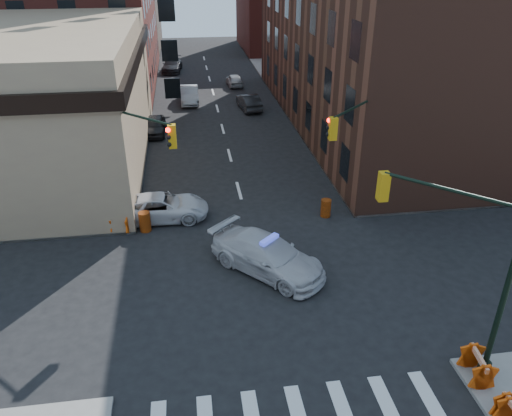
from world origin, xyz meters
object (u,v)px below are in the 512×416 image
object	(u,v)px
parked_car_wnear	(155,126)
barricade_se_a	(477,367)
police_car	(268,255)
pedestrian_a	(43,218)
pickup	(161,207)
parked_car_enear	(249,102)
pedestrian_b	(16,218)
parked_car_wfar	(189,95)
barrel_bank	(145,222)
barrel_road	(326,208)
barricade_nw_a	(121,224)

from	to	relation	value
parked_car_wnear	barricade_se_a	distance (m)	30.41
police_car	pedestrian_a	world-z (taller)	pedestrian_a
pickup	parked_car_enear	bearing A→B (deg)	-19.83
pedestrian_a	parked_car_enear	bearing A→B (deg)	66.06
police_car	pedestrian_a	xyz separation A→B (m)	(-10.96, 4.80, 0.24)
pedestrian_a	pedestrian_b	size ratio (longest dim) A/B	0.92
pedestrian_a	barricade_se_a	xyz separation A→B (m)	(17.01, -12.46, -0.42)
barricade_se_a	parked_car_wfar	bearing A→B (deg)	20.49
parked_car_wnear	parked_car_enear	distance (m)	10.20
pedestrian_a	barrel_bank	bearing A→B (deg)	6.21
pickup	parked_car_enear	xyz separation A→B (m)	(7.56, 20.27, -0.00)
pedestrian_b	pickup	bearing A→B (deg)	7.63
police_car	parked_car_wnear	bearing A→B (deg)	63.20
parked_car_wfar	barricade_se_a	world-z (taller)	parked_car_wfar
parked_car_wnear	parked_car_enear	xyz separation A→B (m)	(8.41, 5.77, 0.02)
parked_car_enear	barricade_se_a	world-z (taller)	parked_car_enear
police_car	pickup	size ratio (longest dim) A/B	1.11
parked_car_wfar	barrel_road	bearing A→B (deg)	-74.15
parked_car_wfar	barricade_nw_a	size ratio (longest dim) A/B	4.29
pickup	barricade_se_a	xyz separation A→B (m)	(11.05, -13.48, -0.07)
pedestrian_b	barricade_se_a	size ratio (longest dim) A/B	1.49
police_car	pickup	xyz separation A→B (m)	(-4.99, 5.82, -0.11)
barricade_se_a	pedestrian_a	bearing A→B (deg)	60.66
parked_car_wnear	barricade_se_a	size ratio (longest dim) A/B	3.03
police_car	parked_car_wnear	distance (m)	21.15
parked_car_wnear	barricade_nw_a	world-z (taller)	parked_car_wnear
barrel_bank	barricade_nw_a	bearing A→B (deg)	-175.22
pedestrian_a	parked_car_wnear	bearing A→B (deg)	80.26
pickup	barricade_se_a	world-z (taller)	pickup
police_car	pedestrian_a	size ratio (longest dim) A/B	3.10
parked_car_wfar	barrel_bank	distance (m)	24.68
barrel_road	barrel_bank	bearing A→B (deg)	-178.87
parked_car_wnear	barrel_road	xyz separation A→B (m)	(9.95, -15.53, -0.19)
parked_car_wfar	parked_car_enear	bearing A→B (deg)	-29.13
police_car	barrel_road	xyz separation A→B (m)	(4.11, 4.79, -0.33)
barrel_bank	parked_car_wnear	bearing A→B (deg)	90.00
pedestrian_a	barrel_road	size ratio (longest dim) A/B	1.83
parked_car_enear	parked_car_wfar	bearing A→B (deg)	-36.21
pickup	barricade_nw_a	bearing A→B (deg)	123.00
parked_car_wnear	parked_car_wfar	world-z (taller)	parked_car_wfar
parked_car_enear	barrel_road	world-z (taller)	parked_car_enear
police_car	barricade_se_a	world-z (taller)	police_car
parked_car_wnear	barrel_road	size ratio (longest dim) A/B	4.03
parked_car_wnear	pedestrian_a	size ratio (longest dim) A/B	2.20
parked_car_enear	pedestrian_b	size ratio (longest dim) A/B	2.17
police_car	parked_car_wnear	xyz separation A→B (m)	(-5.84, 20.32, -0.14)
parked_car_wfar	pedestrian_a	xyz separation A→B (m)	(-8.11, -24.29, 0.29)
police_car	barricade_se_a	distance (m)	9.77
parked_car_enear	barricade_nw_a	size ratio (longest dim) A/B	3.93
barrel_road	barricade_se_a	size ratio (longest dim) A/B	0.75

